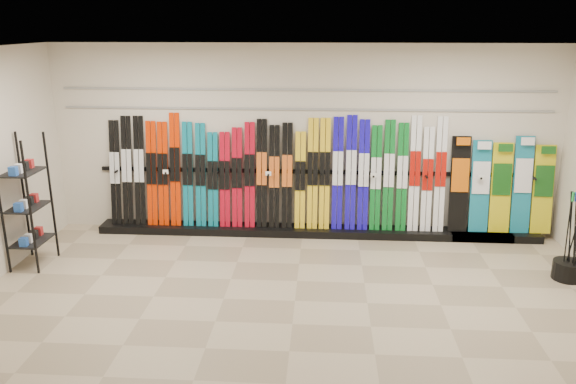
{
  "coord_description": "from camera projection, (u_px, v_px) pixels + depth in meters",
  "views": [
    {
      "loc": [
        0.32,
        -6.22,
        3.29
      ],
      "look_at": [
        -0.15,
        1.0,
        1.1
      ],
      "focal_mm": 35.0,
      "sensor_mm": 36.0,
      "label": 1
    }
  ],
  "objects": [
    {
      "name": "pole_bin",
      "position": [
        568.0,
        270.0,
        7.48
      ],
      "size": [
        0.39,
        0.39,
        0.25
      ],
      "primitive_type": "cylinder",
      "color": "black",
      "rests_on": "floor"
    },
    {
      "name": "ski_poles",
      "position": [
        575.0,
        237.0,
        7.32
      ],
      "size": [
        0.27,
        0.3,
        1.18
      ],
      "color": "black",
      "rests_on": "pole_bin"
    },
    {
      "name": "skis",
      "position": [
        276.0,
        175.0,
        8.91
      ],
      "size": [
        5.36,
        0.28,
        1.81
      ],
      "color": "black",
      "rests_on": "ski_rack_base"
    },
    {
      "name": "slatwall_rail_0",
      "position": [
        304.0,
        109.0,
        8.71
      ],
      "size": [
        7.6,
        0.02,
        0.03
      ],
      "primitive_type": "cube",
      "color": "gray",
      "rests_on": "back_wall"
    },
    {
      "name": "floor",
      "position": [
        295.0,
        301.0,
        6.92
      ],
      "size": [
        8.0,
        8.0,
        0.0
      ],
      "primitive_type": "plane",
      "color": "gray",
      "rests_on": "ground"
    },
    {
      "name": "snowboards",
      "position": [
        501.0,
        187.0,
        8.73
      ],
      "size": [
        1.58,
        0.23,
        1.51
      ],
      "color": "black",
      "rests_on": "ski_rack_base"
    },
    {
      "name": "ceiling",
      "position": [
        296.0,
        51.0,
        6.05
      ],
      "size": [
        8.0,
        8.0,
        0.0
      ],
      "primitive_type": "plane",
      "rotation": [
        3.14,
        0.0,
        0.0
      ],
      "color": "silver",
      "rests_on": "back_wall"
    },
    {
      "name": "ski_rack_base",
      "position": [
        316.0,
        231.0,
        9.07
      ],
      "size": [
        8.0,
        0.4,
        0.12
      ],
      "primitive_type": "cube",
      "color": "black",
      "rests_on": "floor"
    },
    {
      "name": "accessory_rack",
      "position": [
        27.0,
        202.0,
        7.72
      ],
      "size": [
        0.4,
        0.6,
        1.85
      ],
      "primitive_type": "cube",
      "color": "black",
      "rests_on": "floor"
    },
    {
      "name": "back_wall",
      "position": [
        304.0,
        141.0,
        8.87
      ],
      "size": [
        8.0,
        0.0,
        8.0
      ],
      "primitive_type": "plane",
      "rotation": [
        1.57,
        0.0,
        0.0
      ],
      "color": "beige",
      "rests_on": "floor"
    },
    {
      "name": "slatwall_rail_1",
      "position": [
        304.0,
        90.0,
        8.62
      ],
      "size": [
        7.6,
        0.02,
        0.03
      ],
      "primitive_type": "cube",
      "color": "gray",
      "rests_on": "back_wall"
    }
  ]
}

